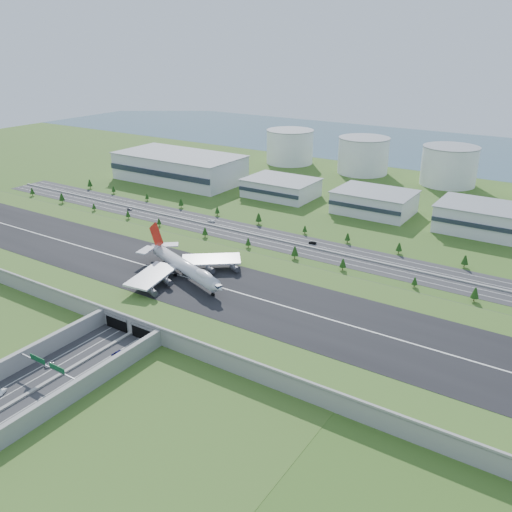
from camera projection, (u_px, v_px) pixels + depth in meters
The scene contains 21 objects.
ground at pixel (198, 294), 293.19m from camera, with size 1200.00×1200.00×0.00m, color #2B4816.
airfield_deck at pixel (197, 287), 291.56m from camera, with size 520.00×100.00×9.20m.
underpass_road at pixel (40, 380), 214.78m from camera, with size 38.80×120.40×8.00m.
sign_gantry_near at pixel (48, 367), 216.84m from camera, with size 38.70×0.70×9.80m.
north_expressway at pixel (286, 242), 366.86m from camera, with size 560.00×36.00×0.12m, color #28282B.
tree_row at pixel (299, 239), 358.57m from camera, with size 501.21×48.72×8.47m.
hangar_west at pixel (180, 168), 517.77m from camera, with size 120.00×60.00×25.00m, color silver.
hangar_mid_a at pixel (281, 188), 468.01m from camera, with size 58.00×42.00×15.00m, color silver.
hangar_mid_b at pixel (374, 202), 424.73m from camera, with size 58.00×42.00×17.00m, color silver.
hangar_mid_c at pixel (481, 218), 383.96m from camera, with size 58.00×42.00×19.00m, color silver.
fuel_tank_a at pixel (290, 147), 587.59m from camera, with size 50.00×50.00×35.00m, color silver.
fuel_tank_b at pixel (363, 156), 544.68m from camera, with size 50.00×50.00×35.00m, color silver.
fuel_tank_c at pixel (449, 166), 501.77m from camera, with size 50.00×50.00×35.00m, color silver.
bay_water at pixel (443, 149), 665.49m from camera, with size 1200.00×260.00×0.06m, color #355665.
boeing_747 at pixel (184, 266), 291.90m from camera, with size 72.73×67.53×23.51m.
car_0 at pixel (49, 365), 229.08m from camera, with size 1.71×4.26×1.45m, color #B3B2B7.
car_1 at pixel (2, 392), 211.72m from camera, with size 1.49×4.27×1.41m, color white.
car_2 at pixel (118, 353), 237.24m from camera, with size 2.80×6.06×1.69m, color #0D0E45.
car_4 at pixel (130, 209), 433.48m from camera, with size 1.81×4.50×1.53m, color slate.
car_5 at pixel (313, 243), 363.30m from camera, with size 1.82×5.23×1.72m, color black.
car_7 at pixel (211, 221), 405.84m from camera, with size 2.37×5.84×1.70m, color white.
Camera 1 is at (170.29, -203.52, 130.30)m, focal length 38.00 mm.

